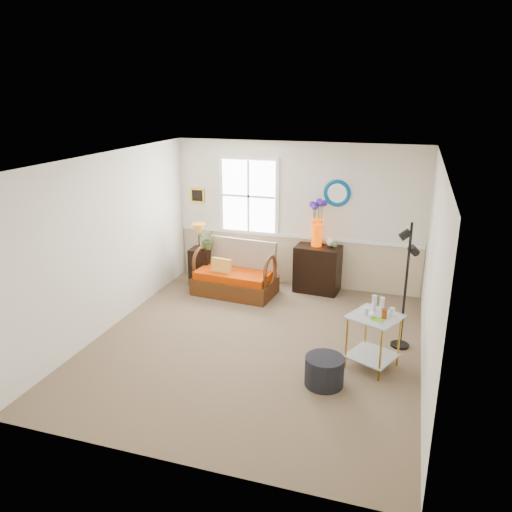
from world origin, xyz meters
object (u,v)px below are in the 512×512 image
(side_table, at_px, (373,342))
(ottoman, at_px, (324,371))
(cabinet, at_px, (318,269))
(loveseat, at_px, (235,269))
(floor_lamp, at_px, (406,287))
(lamp_stand, at_px, (202,266))

(side_table, xyz_separation_m, ottoman, (-0.51, -0.60, -0.18))
(cabinet, relative_size, side_table, 1.15)
(side_table, bearing_deg, loveseat, 144.44)
(loveseat, distance_m, floor_lamp, 3.12)
(lamp_stand, distance_m, floor_lamp, 3.93)
(loveseat, height_order, lamp_stand, loveseat)
(loveseat, distance_m, side_table, 3.12)
(cabinet, xyz_separation_m, ottoman, (0.66, -2.98, -0.23))
(loveseat, distance_m, lamp_stand, 0.81)
(cabinet, height_order, side_table, cabinet)
(loveseat, xyz_separation_m, floor_lamp, (2.87, -1.13, 0.44))
(lamp_stand, height_order, floor_lamp, floor_lamp)
(side_table, bearing_deg, ottoman, -130.60)
(cabinet, height_order, floor_lamp, floor_lamp)
(lamp_stand, height_order, cabinet, cabinet)
(cabinet, relative_size, floor_lamp, 0.46)
(ottoman, bearing_deg, floor_lamp, 56.51)
(side_table, height_order, floor_lamp, floor_lamp)
(loveseat, bearing_deg, floor_lamp, -16.62)
(lamp_stand, xyz_separation_m, floor_lamp, (3.63, -1.41, 0.56))
(side_table, relative_size, floor_lamp, 0.40)
(lamp_stand, bearing_deg, loveseat, -20.34)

